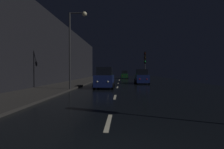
{
  "coord_description": "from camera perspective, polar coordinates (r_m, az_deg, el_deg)",
  "views": [
    {
      "loc": [
        0.47,
        -3.38,
        1.84
      ],
      "look_at": [
        -0.63,
        17.0,
        1.45
      ],
      "focal_mm": 28.83,
      "sensor_mm": 36.0,
      "label": 1
    }
  ],
  "objects": [
    {
      "name": "ground",
      "position": [
        27.95,
        2.11,
        -2.7
      ],
      "size": [
        25.37,
        84.0,
        0.02
      ],
      "primitive_type": "cube",
      "color": "black"
    },
    {
      "name": "sidewalk_left",
      "position": [
        28.79,
        -10.92,
        -2.44
      ],
      "size": [
        4.4,
        84.0,
        0.15
      ],
      "primitive_type": "cube",
      "color": "#33302D",
      "rests_on": "ground"
    },
    {
      "name": "building_facade_left",
      "position": [
        26.34,
        -18.36,
        7.23
      ],
      "size": [
        0.8,
        63.0,
        9.36
      ],
      "primitive_type": "cube",
      "color": "black",
      "rests_on": "ground"
    },
    {
      "name": "lane_centerline",
      "position": [
        23.08,
        1.91,
        -3.46
      ],
      "size": [
        0.16,
        33.4,
        0.01
      ],
      "color": "beige",
      "rests_on": "ground"
    },
    {
      "name": "traffic_light_far_right",
      "position": [
        29.17,
        10.43,
        4.5
      ],
      "size": [
        0.32,
        0.46,
        4.92
      ],
      "rotation": [
        0.0,
        0.0,
        -1.61
      ],
      "color": "#38383A",
      "rests_on": "ground"
    },
    {
      "name": "streetlamp_overhead",
      "position": [
        17.46,
        -11.8,
        11.06
      ],
      "size": [
        1.7,
        0.44,
        7.37
      ],
      "color": "#2D2D30",
      "rests_on": "ground"
    },
    {
      "name": "car_approaching_headlights",
      "position": [
        19.64,
        -2.33,
        -1.25
      ],
      "size": [
        2.08,
        4.5,
        2.27
      ],
      "rotation": [
        0.0,
        0.0,
        -1.57
      ],
      "color": "#141E51",
      "rests_on": "ground"
    },
    {
      "name": "car_parked_right_far",
      "position": [
        26.52,
        9.39,
        -0.82
      ],
      "size": [
        1.93,
        4.17,
        2.1
      ],
      "rotation": [
        0.0,
        0.0,
        1.57
      ],
      "color": "#141E51",
      "rests_on": "ground"
    },
    {
      "name": "car_distant_taillights",
      "position": [
        45.03,
        3.98,
        -0.11
      ],
      "size": [
        1.8,
        3.9,
        1.96
      ],
      "rotation": [
        0.0,
        0.0,
        1.57
      ],
      "color": "#0F3819",
      "rests_on": "ground"
    }
  ]
}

